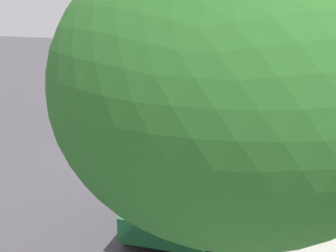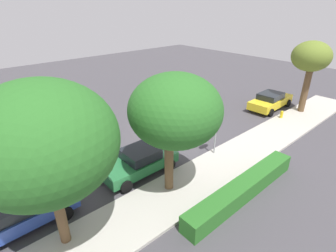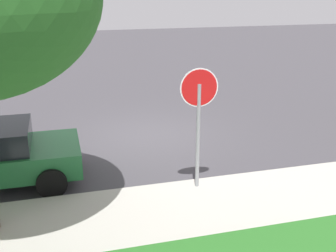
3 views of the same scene
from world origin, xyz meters
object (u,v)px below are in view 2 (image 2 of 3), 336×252
(stop_sign, at_px, (216,127))
(parked_car_yellow, at_px, (270,101))
(street_tree_near_corner, at_px, (175,111))
(parked_car_green, at_px, (139,161))
(street_tree_far, at_px, (311,58))
(fire_hydrant, at_px, (281,115))
(parked_car_blue, at_px, (19,213))
(street_tree_mid_block, at_px, (44,142))

(stop_sign, height_order, parked_car_yellow, stop_sign)
(stop_sign, distance_m, street_tree_near_corner, 4.61)
(parked_car_green, height_order, street_tree_far, street_tree_far)
(parked_car_green, distance_m, street_tree_far, 15.36)
(parked_car_green, distance_m, parked_car_yellow, 13.80)
(stop_sign, xyz_separation_m, fire_hydrant, (-8.01, 0.10, -1.50))
(parked_car_green, xyz_separation_m, street_tree_near_corner, (-0.42, 2.29, 3.43))
(stop_sign, relative_size, street_tree_near_corner, 0.47)
(parked_car_blue, distance_m, street_tree_mid_block, 4.31)
(stop_sign, height_order, street_tree_mid_block, street_tree_mid_block)
(parked_car_yellow, bearing_deg, fire_hydrant, 51.15)
(parked_car_green, bearing_deg, fire_hydrant, 172.56)
(parked_car_green, xyz_separation_m, street_tree_mid_block, (4.76, 1.90, 3.67))
(parked_car_yellow, relative_size, fire_hydrant, 6.49)
(street_tree_near_corner, height_order, street_tree_far, street_tree_near_corner)
(stop_sign, bearing_deg, fire_hydrant, 179.29)
(stop_sign, bearing_deg, parked_car_blue, -9.24)
(parked_car_yellow, xyz_separation_m, street_tree_far, (-0.96, 2.08, 3.73))
(parked_car_green, xyz_separation_m, street_tree_far, (-14.76, 1.93, 3.76))
(stop_sign, distance_m, parked_car_blue, 10.34)
(parked_car_yellow, relative_size, street_tree_far, 0.81)
(parked_car_blue, height_order, street_tree_mid_block, street_tree_mid_block)
(stop_sign, xyz_separation_m, parked_car_blue, (10.14, -1.65, -1.17))
(street_tree_near_corner, bearing_deg, street_tree_mid_block, -4.33)
(street_tree_far, bearing_deg, parked_car_green, -7.46)
(parked_car_blue, xyz_separation_m, street_tree_mid_block, (-1.02, 2.03, 3.67))
(street_tree_near_corner, relative_size, street_tree_far, 1.00)
(parked_car_blue, distance_m, fire_hydrant, 18.24)
(street_tree_near_corner, bearing_deg, parked_car_yellow, -169.65)
(parked_car_yellow, bearing_deg, parked_car_blue, 0.06)
(stop_sign, distance_m, parked_car_yellow, 9.65)
(street_tree_near_corner, xyz_separation_m, street_tree_mid_block, (5.18, -0.39, 0.24))
(stop_sign, distance_m, street_tree_mid_block, 9.46)
(parked_car_blue, xyz_separation_m, street_tree_far, (-20.54, 2.06, 3.76))
(parked_car_green, xyz_separation_m, parked_car_blue, (5.78, -0.13, 0.01))
(street_tree_far, relative_size, fire_hydrant, 8.00)
(parked_car_green, bearing_deg, street_tree_far, 172.54)
(street_tree_far, bearing_deg, parked_car_blue, -5.74)
(parked_car_green, xyz_separation_m, fire_hydrant, (-12.37, 1.62, -0.33))
(parked_car_blue, height_order, street_tree_far, street_tree_far)
(street_tree_far, distance_m, fire_hydrant, 4.75)
(street_tree_near_corner, distance_m, street_tree_mid_block, 5.20)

